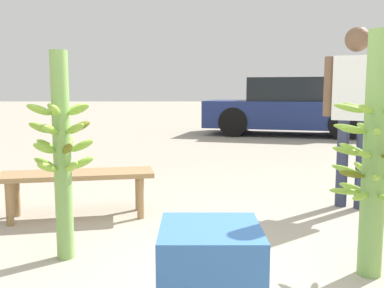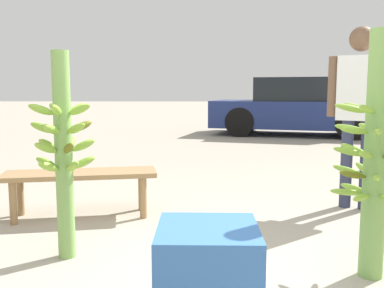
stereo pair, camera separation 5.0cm
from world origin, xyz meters
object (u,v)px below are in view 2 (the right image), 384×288
object	(u,v)px
market_bench	(81,179)
produce_crate	(208,275)
vendor_person	(359,100)
banana_stalk_center	(376,155)
banana_stalk_left	(63,150)
parked_car	(297,107)

from	to	relation	value
market_bench	produce_crate	size ratio (longest dim) A/B	2.85
vendor_person	market_bench	xyz separation A→B (m)	(-2.49, -0.33, -0.68)
banana_stalk_center	vendor_person	xyz separation A→B (m)	(0.43, 1.49, 0.29)
banana_stalk_left	parked_car	size ratio (longest dim) A/B	0.31
banana_stalk_left	market_bench	size ratio (longest dim) A/B	1.00
banana_stalk_center	vendor_person	distance (m)	1.58
market_bench	parked_car	size ratio (longest dim) A/B	0.31
market_bench	parked_car	bearing A→B (deg)	52.97
banana_stalk_center	vendor_person	size ratio (longest dim) A/B	0.86
banana_stalk_left	vendor_person	bearing A→B (deg)	27.84
banana_stalk_center	produce_crate	bearing A→B (deg)	-151.23
vendor_person	parked_car	xyz separation A→B (m)	(0.95, 6.68, -0.33)
market_bench	produce_crate	bearing A→B (deg)	-68.59
banana_stalk_left	parked_car	xyz separation A→B (m)	(3.28, 7.91, -0.04)
banana_stalk_center	parked_car	xyz separation A→B (m)	(1.38, 8.17, -0.05)
banana_stalk_center	parked_car	distance (m)	8.29
vendor_person	produce_crate	bearing A→B (deg)	82.56
banana_stalk_left	parked_car	distance (m)	8.56
banana_stalk_left	vendor_person	distance (m)	2.66
market_bench	banana_stalk_center	bearing A→B (deg)	-40.45
banana_stalk_left	market_bench	bearing A→B (deg)	99.76
vendor_person	market_bench	world-z (taller)	vendor_person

